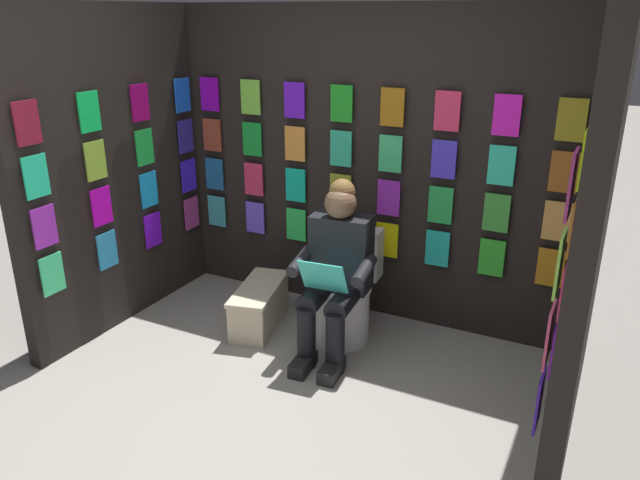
# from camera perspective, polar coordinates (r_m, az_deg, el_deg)

# --- Properties ---
(ground_plane) EXTENTS (30.00, 30.00, 0.00)m
(ground_plane) POSITION_cam_1_polar(r_m,az_deg,el_deg) (3.57, -7.82, -17.92)
(ground_plane) COLOR #9E998E
(display_wall_back) EXTENTS (3.17, 0.14, 2.27)m
(display_wall_back) POSITION_cam_1_polar(r_m,az_deg,el_deg) (4.53, 4.61, 6.79)
(display_wall_back) COLOR black
(display_wall_back) RESTS_ON ground
(display_wall_left) EXTENTS (0.14, 1.77, 2.27)m
(display_wall_left) POSITION_cam_1_polar(r_m,az_deg,el_deg) (3.32, 24.00, -0.15)
(display_wall_left) COLOR black
(display_wall_left) RESTS_ON ground
(display_wall_right) EXTENTS (0.14, 1.77, 2.27)m
(display_wall_right) POSITION_cam_1_polar(r_m,az_deg,el_deg) (4.64, -18.61, 6.12)
(display_wall_right) COLOR black
(display_wall_right) RESTS_ON ground
(toilet) EXTENTS (0.42, 0.57, 0.77)m
(toilet) POSITION_cam_1_polar(r_m,az_deg,el_deg) (4.36, 2.45, -5.04)
(toilet) COLOR white
(toilet) RESTS_ON ground
(person_reading) EXTENTS (0.55, 0.71, 1.19)m
(person_reading) POSITION_cam_1_polar(r_m,az_deg,el_deg) (4.05, 1.42, -2.84)
(person_reading) COLOR black
(person_reading) RESTS_ON ground
(comic_longbox_near) EXTENTS (0.43, 0.72, 0.32)m
(comic_longbox_near) POSITION_cam_1_polar(r_m,az_deg,el_deg) (4.57, -5.67, -6.13)
(comic_longbox_near) COLOR beige
(comic_longbox_near) RESTS_ON ground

